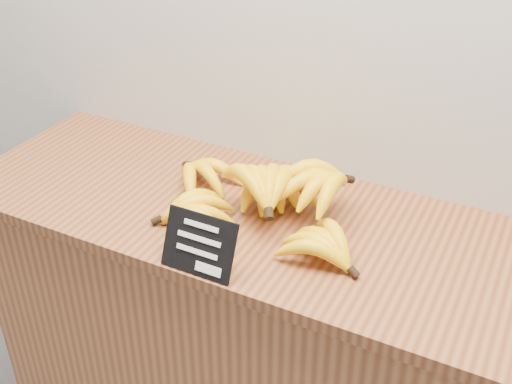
{
  "coord_description": "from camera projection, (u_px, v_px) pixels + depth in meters",
  "views": [
    {
      "loc": [
        0.56,
        1.64,
        1.76
      ],
      "look_at": [
        0.02,
        2.7,
        1.02
      ],
      "focal_mm": 45.0,
      "sensor_mm": 36.0,
      "label": 1
    }
  ],
  "objects": [
    {
      "name": "counter",
      "position": [
        264.0,
        362.0,
        1.74
      ],
      "size": [
        1.41,
        0.5,
        0.9
      ],
      "primitive_type": "cube",
      "color": "#9C5B32",
      "rests_on": "ground"
    },
    {
      "name": "counter_top",
      "position": [
        266.0,
        220.0,
        1.49
      ],
      "size": [
        1.52,
        0.54,
        0.03
      ],
      "primitive_type": "cube",
      "color": "brown",
      "rests_on": "counter"
    },
    {
      "name": "chalkboard_sign",
      "position": [
        199.0,
        245.0,
        1.28
      ],
      "size": [
        0.16,
        0.06,
        0.12
      ],
      "primitive_type": "cube",
      "rotation": [
        -0.41,
        0.0,
        0.0
      ],
      "color": "black",
      "rests_on": "counter_top"
    },
    {
      "name": "banana_pile",
      "position": [
        267.0,
        194.0,
        1.46
      ],
      "size": [
        0.54,
        0.41,
        0.13
      ],
      "color": "yellow",
      "rests_on": "counter_top"
    }
  ]
}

